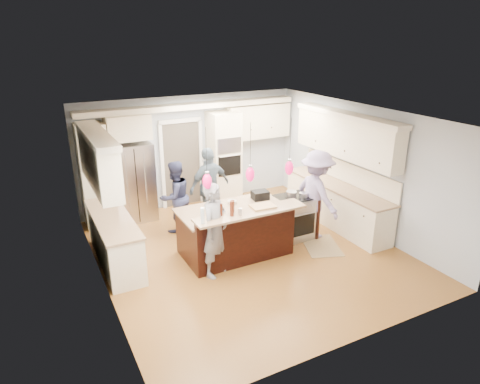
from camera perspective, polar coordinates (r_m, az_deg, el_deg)
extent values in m
plane|color=#AD782F|center=(8.56, 1.09, -7.96)|extent=(6.00, 6.00, 0.00)
cube|color=#B2BCC6|center=(10.62, -6.62, 5.45)|extent=(5.50, 0.04, 2.70)
cube|color=#B2BCC6|center=(5.78, 15.62, -8.47)|extent=(5.50, 0.04, 2.70)
cube|color=#B2BCC6|center=(7.20, -18.49, -2.89)|extent=(0.04, 6.00, 2.70)
cube|color=#B2BCC6|center=(9.57, 15.81, 3.12)|extent=(0.04, 6.00, 2.70)
cube|color=white|center=(7.66, 1.22, 10.11)|extent=(5.50, 6.00, 0.04)
cube|color=#B7B7BC|center=(9.99, -14.07, 1.30)|extent=(0.90, 0.70, 1.80)
cube|color=#F5ECC7|center=(10.66, -2.16, 4.52)|extent=(0.72, 0.64, 2.30)
cube|color=black|center=(10.27, -1.41, 6.23)|extent=(0.60, 0.02, 0.35)
cube|color=black|center=(10.41, -1.39, 3.56)|extent=(0.60, 0.02, 0.50)
cylinder|color=#B7B7BC|center=(10.31, -1.31, 4.84)|extent=(0.55, 0.02, 0.02)
cube|color=#F5ECC7|center=(9.84, -18.79, 2.05)|extent=(0.60, 0.58, 2.30)
cube|color=#F5ECC7|center=(9.73, -14.79, 8.38)|extent=(0.95, 0.58, 0.55)
cube|color=#F5ECC7|center=(11.08, 2.42, 9.38)|extent=(1.70, 0.35, 0.85)
cube|color=beige|center=(10.20, -6.47, 11.34)|extent=(5.30, 0.38, 0.12)
cube|color=#4C443A|center=(10.61, -7.80, 3.70)|extent=(0.90, 0.06, 2.10)
cube|color=white|center=(10.32, -8.01, 9.40)|extent=(1.04, 0.06, 0.10)
cube|color=#F5ECC7|center=(9.85, 12.64, -1.72)|extent=(0.60, 3.00, 0.88)
cube|color=tan|center=(9.69, 12.84, 0.80)|extent=(0.64, 3.05, 0.04)
cube|color=#F5ECC7|center=(9.47, 13.92, 7.08)|extent=(0.35, 3.00, 0.85)
cube|color=beige|center=(9.37, 14.12, 9.93)|extent=(0.37, 3.10, 0.10)
cube|color=#F5ECC7|center=(8.34, -16.38, -6.27)|extent=(0.60, 2.20, 0.88)
cube|color=tan|center=(8.15, -16.70, -3.38)|extent=(0.64, 2.25, 0.04)
cube|color=#F5ECC7|center=(7.78, -18.36, 3.78)|extent=(0.35, 2.20, 0.85)
cube|color=beige|center=(7.66, -18.68, 7.22)|extent=(0.37, 2.30, 0.10)
cube|color=black|center=(8.38, -0.89, -5.26)|extent=(2.00, 1.00, 0.88)
cube|color=tan|center=(8.19, -0.91, -2.35)|extent=(2.10, 1.10, 0.04)
cube|color=black|center=(7.89, 0.93, -6.17)|extent=(2.00, 0.12, 1.08)
cube|color=tan|center=(7.54, 1.46, -2.78)|extent=(2.10, 0.42, 0.04)
cube|color=black|center=(8.63, 2.70, -0.40)|extent=(0.35, 0.29, 0.17)
cube|color=#B7B7BC|center=(9.02, 6.99, -3.41)|extent=(0.76, 0.66, 0.90)
cube|color=black|center=(8.79, 8.20, -4.48)|extent=(0.65, 0.01, 0.45)
cube|color=black|center=(8.84, 7.12, -0.68)|extent=(0.72, 0.59, 0.02)
cube|color=black|center=(9.24, 9.10, -2.98)|extent=(0.06, 0.71, 0.88)
cylinder|color=black|center=(6.84, -4.52, 5.58)|extent=(0.01, 0.01, 0.75)
ellipsoid|color=#C30B47|center=(7.00, -4.40, 1.42)|extent=(0.15, 0.15, 0.26)
cylinder|color=black|center=(7.18, 1.39, 6.35)|extent=(0.01, 0.01, 0.75)
ellipsoid|color=#C30B47|center=(7.33, 1.36, 2.36)|extent=(0.15, 0.15, 0.26)
cylinder|color=black|center=(7.59, 6.74, 6.98)|extent=(0.01, 0.01, 0.75)
ellipsoid|color=#C30B47|center=(7.72, 6.58, 3.20)|extent=(0.15, 0.15, 0.26)
imported|color=slate|center=(7.46, -3.33, -5.08)|extent=(0.75, 0.70, 1.73)
imported|color=#292E4F|center=(9.25, -8.64, -0.63)|extent=(0.92, 0.83, 1.57)
imported|color=slate|center=(9.48, -4.08, 0.73)|extent=(1.11, 0.66, 1.77)
imported|color=#9A88B8|center=(8.98, 10.15, -0.33)|extent=(0.75, 1.24, 1.87)
cube|color=#9B8554|center=(8.93, 10.77, -7.04)|extent=(0.96, 1.15, 0.01)
cylinder|color=silver|center=(7.05, -5.02, -3.17)|extent=(0.08, 0.08, 0.28)
cylinder|color=#4A1C0D|center=(7.34, -2.56, -2.35)|extent=(0.07, 0.07, 0.22)
cylinder|color=#4A1C0D|center=(7.31, -1.10, -2.22)|extent=(0.09, 0.09, 0.27)
cylinder|color=#4A1C0D|center=(7.45, -0.97, -1.95)|extent=(0.07, 0.07, 0.23)
cylinder|color=#B7B7BC|center=(7.37, 0.03, -2.65)|extent=(0.07, 0.07, 0.12)
cube|color=tan|center=(7.73, 3.06, -1.92)|extent=(0.45, 0.34, 0.03)
cylinder|color=#B7B7BC|center=(8.79, 6.86, -0.29)|extent=(0.22, 0.22, 0.13)
cylinder|color=#B7B7BC|center=(8.84, 8.44, -0.38)|extent=(0.18, 0.18, 0.09)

